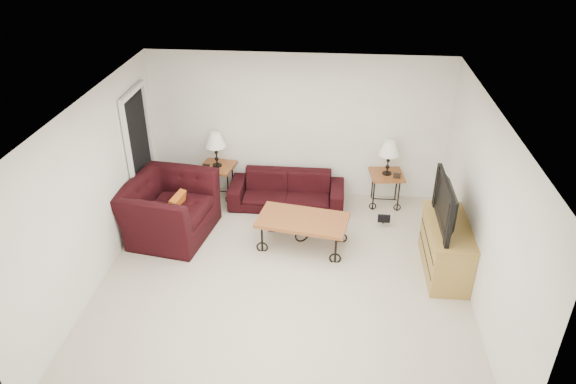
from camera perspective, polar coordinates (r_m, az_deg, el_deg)
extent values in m
plane|color=#BAB39F|center=(7.49, -0.51, -9.32)|extent=(5.00, 5.00, 0.00)
cube|color=white|center=(9.02, 1.07, 6.99)|extent=(5.00, 0.02, 2.50)
cube|color=white|center=(4.81, -3.70, -16.24)|extent=(5.00, 0.02, 2.50)
cube|color=white|center=(7.44, -20.09, -0.08)|extent=(0.02, 5.00, 2.50)
cube|color=white|center=(7.01, 20.23, -1.95)|extent=(0.02, 5.00, 2.50)
plane|color=white|center=(6.24, -0.61, 8.89)|extent=(5.00, 5.00, 0.00)
cube|color=black|center=(8.87, -15.54, 3.84)|extent=(0.08, 0.94, 2.04)
imported|color=black|center=(9.02, -0.14, 0.16)|extent=(1.93, 0.75, 0.56)
cube|color=brown|center=(9.35, -7.46, 1.15)|extent=(0.64, 0.64, 0.61)
cube|color=brown|center=(9.18, 10.36, 0.30)|extent=(0.60, 0.60, 0.59)
cube|color=black|center=(9.09, -8.72, 2.70)|extent=(0.12, 0.02, 0.10)
cube|color=black|center=(8.91, 11.58, 1.72)|extent=(0.12, 0.03, 0.10)
cube|color=brown|center=(7.99, 1.56, -4.36)|extent=(1.41, 0.92, 0.49)
imported|color=black|center=(8.39, -12.68, -1.74)|extent=(1.42, 1.56, 0.90)
cube|color=#B35917|center=(8.27, -11.84, -1.55)|extent=(0.17, 0.42, 0.41)
cube|color=#A8823E|center=(7.75, 16.53, -5.77)|extent=(0.53, 1.26, 0.76)
imported|color=black|center=(7.38, 17.15, -1.27)|extent=(0.15, 1.13, 0.65)
ellipsoid|color=black|center=(8.69, 10.21, -2.25)|extent=(0.32, 0.25, 0.39)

